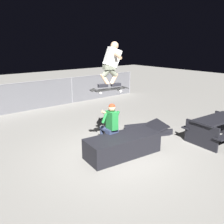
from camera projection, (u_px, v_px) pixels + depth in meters
ground_plane at (118, 154)px, 6.55m from camera, size 40.00×40.00×0.00m
ledge_box_main at (123, 145)px, 6.45m from camera, size 2.13×1.02×0.55m
person_sitting_on_ledge at (110, 124)px, 6.62m from camera, size 0.60×0.77×1.39m
skateboard at (109, 89)px, 6.13m from camera, size 1.04×0.47×0.13m
skater_airborne at (111, 62)px, 5.96m from camera, size 0.64×0.87×1.12m
kicker_ramp at (148, 131)px, 8.13m from camera, size 1.47×1.33×0.42m
picnic_table_back at (217, 126)px, 7.33m from camera, size 1.79×1.45×0.75m
fence_back at (33, 95)px, 10.77m from camera, size 12.05×0.05×1.31m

